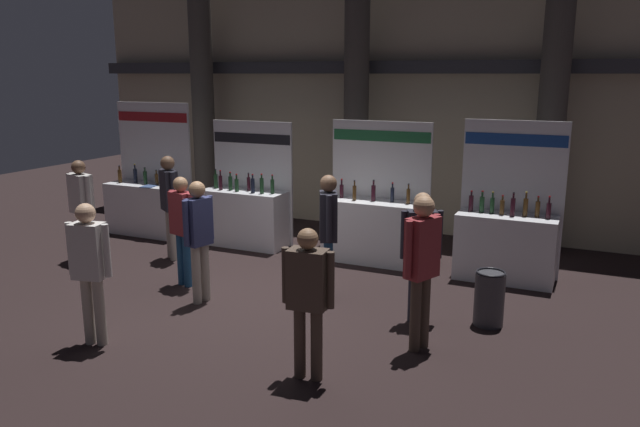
{
  "coord_description": "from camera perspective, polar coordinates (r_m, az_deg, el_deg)",
  "views": [
    {
      "loc": [
        4.29,
        -7.16,
        3.12
      ],
      "look_at": [
        0.7,
        0.69,
        1.14
      ],
      "focal_mm": 34.33,
      "sensor_mm": 36.0,
      "label": 1
    }
  ],
  "objects": [
    {
      "name": "exhibitor_booth_3",
      "position": [
        9.78,
        16.95,
        -2.43
      ],
      "size": [
        1.55,
        0.66,
        2.43
      ],
      "color": "white",
      "rests_on": "ground_plane"
    },
    {
      "name": "visitor_7",
      "position": [
        7.5,
        -20.68,
        -4.23
      ],
      "size": [
        0.52,
        0.32,
        1.7
      ],
      "rotation": [
        0.0,
        0.0,
        3.36
      ],
      "color": "#ADA393",
      "rests_on": "ground_plane"
    },
    {
      "name": "visitor_9",
      "position": [
        7.78,
        9.4,
        -3.09
      ],
      "size": [
        0.48,
        0.35,
        1.69
      ],
      "rotation": [
        0.0,
        0.0,
        0.47
      ],
      "color": "#23232D",
      "rests_on": "ground_plane"
    },
    {
      "name": "visitor_8",
      "position": [
        8.47,
        0.78,
        -1.15
      ],
      "size": [
        0.37,
        0.48,
        1.77
      ],
      "rotation": [
        0.0,
        0.0,
        2.02
      ],
      "color": "navy",
      "rests_on": "ground_plane"
    },
    {
      "name": "visitor_2",
      "position": [
        10.98,
        -21.36,
        1.12
      ],
      "size": [
        0.58,
        0.36,
        1.72
      ],
      "rotation": [
        0.0,
        0.0,
        2.85
      ],
      "color": "maroon",
      "rests_on": "ground_plane"
    },
    {
      "name": "visitor_4",
      "position": [
        6.25,
        -1.14,
        -7.2
      ],
      "size": [
        0.56,
        0.28,
        1.62
      ],
      "rotation": [
        0.0,
        0.0,
        0.09
      ],
      "color": "#47382D",
      "rests_on": "ground_plane"
    },
    {
      "name": "visitor_6",
      "position": [
        9.23,
        -12.71,
        -0.82
      ],
      "size": [
        0.5,
        0.3,
        1.66
      ],
      "rotation": [
        0.0,
        0.0,
        2.87
      ],
      "color": "navy",
      "rests_on": "ground_plane"
    },
    {
      "name": "visitor_3",
      "position": [
        8.51,
        -11.22,
        -1.73
      ],
      "size": [
        0.28,
        0.5,
        1.71
      ],
      "rotation": [
        0.0,
        0.0,
        1.33
      ],
      "color": "#ADA393",
      "rests_on": "ground_plane"
    },
    {
      "name": "exhibitor_booth_0",
      "position": [
        12.55,
        -15.73,
        0.99
      ],
      "size": [
        1.71,
        0.7,
        2.57
      ],
      "color": "white",
      "rests_on": "ground_plane"
    },
    {
      "name": "visitor_1",
      "position": [
        10.61,
        -13.85,
        1.38
      ],
      "size": [
        0.46,
        0.38,
        1.78
      ],
      "rotation": [
        0.0,
        0.0,
        2.54
      ],
      "color": "#ADA393",
      "rests_on": "ground_plane"
    },
    {
      "name": "visitor_5",
      "position": [
        6.97,
        9.48,
        -4.2
      ],
      "size": [
        0.36,
        0.52,
        1.81
      ],
      "rotation": [
        0.0,
        0.0,
        4.3
      ],
      "color": "#47382D",
      "rests_on": "ground_plane"
    },
    {
      "name": "exhibitor_booth_2",
      "position": [
        10.32,
        5.03,
        -1.14
      ],
      "size": [
        1.75,
        0.66,
        2.35
      ],
      "color": "white",
      "rests_on": "ground_plane"
    },
    {
      "name": "ground_plane",
      "position": [
        8.91,
        -6.04,
        -7.63
      ],
      "size": [
        25.63,
        25.63,
        0.0
      ],
      "primitive_type": "plane",
      "color": "black"
    },
    {
      "name": "exhibitor_booth_1",
      "position": [
        11.34,
        -6.96,
        0.04
      ],
      "size": [
        1.64,
        0.66,
        2.27
      ],
      "color": "white",
      "rests_on": "ground_plane"
    },
    {
      "name": "trash_bin",
      "position": [
        8.07,
        15.5,
        -7.6
      ],
      "size": [
        0.38,
        0.38,
        0.71
      ],
      "color": "#38383D",
      "rests_on": "ground_plane"
    },
    {
      "name": "hall_colonnade",
      "position": [
        12.45,
        4.49,
        11.89
      ],
      "size": [
        12.81,
        1.11,
        5.88
      ],
      "color": "tan",
      "rests_on": "ground_plane"
    }
  ]
}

